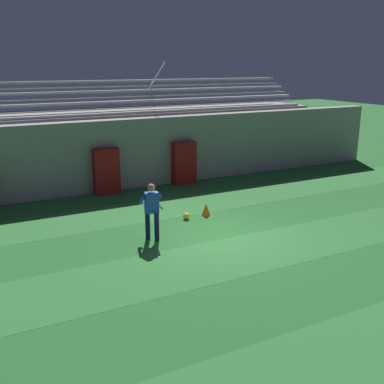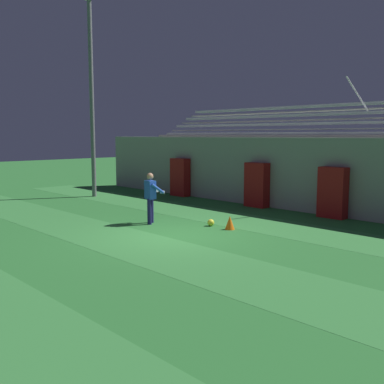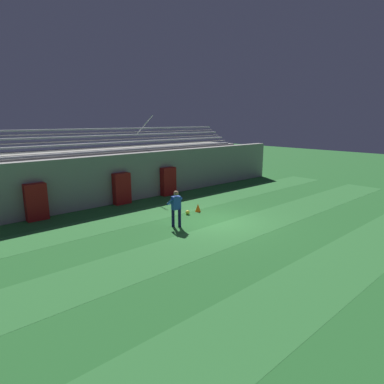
{
  "view_description": "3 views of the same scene",
  "coord_description": "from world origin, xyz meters",
  "px_view_note": "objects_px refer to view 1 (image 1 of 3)",
  "views": [
    {
      "loc": [
        -6.43,
        -10.61,
        4.89
      ],
      "look_at": [
        -0.42,
        1.12,
        1.12
      ],
      "focal_mm": 42.0,
      "sensor_mm": 36.0,
      "label": 1
    },
    {
      "loc": [
        9.5,
        -8.36,
        2.89
      ],
      "look_at": [
        -1.83,
        2.48,
        0.9
      ],
      "focal_mm": 42.0,
      "sensor_mm": 36.0,
      "label": 2
    },
    {
      "loc": [
        -10.56,
        -10.07,
        4.71
      ],
      "look_at": [
        -1.06,
        0.61,
        1.5
      ],
      "focal_mm": 30.0,
      "sensor_mm": 36.0,
      "label": 3
    }
  ],
  "objects_px": {
    "padding_pillar_gate_left": "(106,171)",
    "goalkeeper": "(152,208)",
    "padding_pillar_gate_right": "(184,163)",
    "traffic_cone": "(206,209)",
    "soccer_ball": "(186,216)"
  },
  "relations": [
    {
      "from": "padding_pillar_gate_left",
      "to": "goalkeeper",
      "type": "relative_size",
      "value": 1.07
    },
    {
      "from": "padding_pillar_gate_right",
      "to": "traffic_cone",
      "type": "bearing_deg",
      "value": -106.11
    },
    {
      "from": "padding_pillar_gate_left",
      "to": "padding_pillar_gate_right",
      "type": "relative_size",
      "value": 1.0
    },
    {
      "from": "padding_pillar_gate_right",
      "to": "soccer_ball",
      "type": "height_order",
      "value": "padding_pillar_gate_right"
    },
    {
      "from": "padding_pillar_gate_right",
      "to": "goalkeeper",
      "type": "height_order",
      "value": "padding_pillar_gate_right"
    },
    {
      "from": "padding_pillar_gate_right",
      "to": "soccer_ball",
      "type": "xyz_separation_m",
      "value": [
        -1.94,
        -4.12,
        -0.78
      ]
    },
    {
      "from": "padding_pillar_gate_left",
      "to": "traffic_cone",
      "type": "distance_m",
      "value": 4.67
    },
    {
      "from": "padding_pillar_gate_left",
      "to": "goalkeeper",
      "type": "bearing_deg",
      "value": -92.77
    },
    {
      "from": "soccer_ball",
      "to": "traffic_cone",
      "type": "xyz_separation_m",
      "value": [
        0.77,
        0.05,
        0.1
      ]
    },
    {
      "from": "soccer_ball",
      "to": "goalkeeper",
      "type": "bearing_deg",
      "value": -145.84
    },
    {
      "from": "padding_pillar_gate_left",
      "to": "goalkeeper",
      "type": "xyz_separation_m",
      "value": [
        -0.25,
        -5.24,
        0.06
      ]
    },
    {
      "from": "soccer_ball",
      "to": "traffic_cone",
      "type": "distance_m",
      "value": 0.77
    },
    {
      "from": "soccer_ball",
      "to": "traffic_cone",
      "type": "relative_size",
      "value": 0.52
    },
    {
      "from": "traffic_cone",
      "to": "soccer_ball",
      "type": "bearing_deg",
      "value": -176.56
    },
    {
      "from": "goalkeeper",
      "to": "soccer_ball",
      "type": "relative_size",
      "value": 7.59
    }
  ]
}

